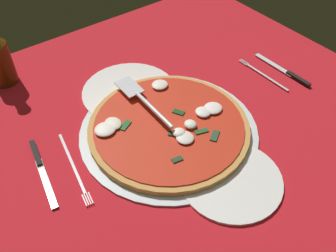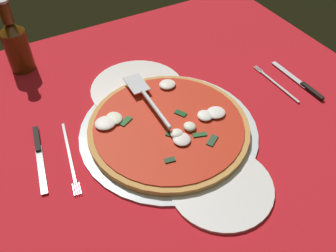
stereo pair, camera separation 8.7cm
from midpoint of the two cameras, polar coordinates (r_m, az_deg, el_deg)
The scene contains 10 objects.
ground_plane at distance 90.69cm, azimuth 5.78°, elevation -0.15°, with size 108.23×108.23×0.80cm, color red.
checker_pattern at distance 90.37cm, azimuth 5.80°, elevation 0.05°, with size 108.23×108.23×0.10cm.
pizza_pan at distance 88.07cm, azimuth 2.83°, elevation -0.79°, with size 41.91×41.91×0.83cm, color silver.
dinner_plate_left at distance 78.88cm, azimuth 11.31°, elevation -9.27°, with size 21.52×21.52×1.00cm, color silver.
dinner_plate_right at distance 99.24cm, azimuth -2.19°, elevation 5.58°, with size 24.62×24.62×1.00cm, color silver.
pizza at distance 87.14cm, azimuth 2.83°, elevation -0.12°, with size 37.73×37.73×3.12cm.
pizza_server at distance 90.55cm, azimuth -0.43°, elevation 4.20°, with size 22.03×4.69×1.00cm.
place_setting_near at distance 107.38cm, azimuth 20.22°, elevation 5.86°, with size 20.21×13.25×1.40cm.
place_setting_far at distance 85.30cm, azimuth -14.27°, elevation -4.61°, with size 23.62×17.16×1.40cm.
beer_bottle at distance 108.74cm, azimuth -20.09°, elevation 11.57°, with size 6.63×6.63×20.88cm.
Camera 2 is at (-53.54, 35.32, 63.55)cm, focal length 39.88 mm.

